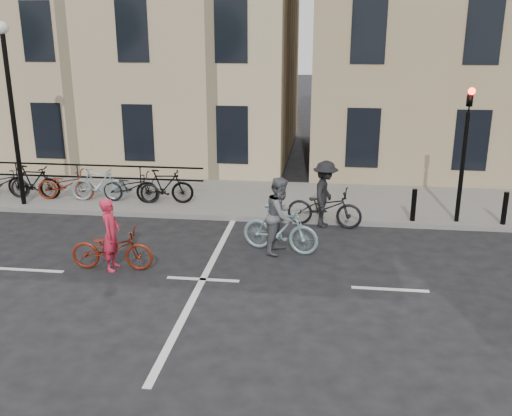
# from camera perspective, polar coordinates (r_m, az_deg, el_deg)

# --- Properties ---
(ground) EXTENTS (120.00, 120.00, 0.00)m
(ground) POSITION_cam_1_polar(r_m,az_deg,el_deg) (12.56, -5.33, -7.13)
(ground) COLOR black
(ground) RESTS_ON ground
(sidewalk) EXTENTS (46.00, 4.00, 0.15)m
(sidewalk) POSITION_cam_1_polar(r_m,az_deg,el_deg) (19.06, -13.27, 1.32)
(sidewalk) COLOR slate
(sidewalk) RESTS_ON ground
(building_east) EXTENTS (14.00, 10.00, 12.00)m
(building_east) POSITION_cam_1_polar(r_m,az_deg,el_deg) (25.00, 23.33, 18.24)
(building_east) COLOR #9E885F
(building_east) RESTS_ON sidewalk
(building_west) EXTENTS (20.00, 10.00, 10.00)m
(building_west) POSITION_cam_1_polar(r_m,az_deg,el_deg) (26.77, -19.22, 16.37)
(building_west) COLOR beige
(building_west) RESTS_ON sidewalk
(traffic_light) EXTENTS (0.18, 0.30, 3.90)m
(traffic_light) POSITION_cam_1_polar(r_m,az_deg,el_deg) (16.13, 20.22, 6.53)
(traffic_light) COLOR black
(traffic_light) RESTS_ON sidewalk
(lamp_post) EXTENTS (0.36, 0.36, 5.28)m
(lamp_post) POSITION_cam_1_polar(r_m,az_deg,el_deg) (18.08, -23.39, 10.57)
(lamp_post) COLOR black
(lamp_post) RESTS_ON sidewalk
(bollard_east) EXTENTS (0.14, 0.14, 0.90)m
(bollard_east) POSITION_cam_1_polar(r_m,az_deg,el_deg) (16.24, 15.49, 0.30)
(bollard_east) COLOR black
(bollard_east) RESTS_ON sidewalk
(bollard_west) EXTENTS (0.14, 0.14, 0.90)m
(bollard_west) POSITION_cam_1_polar(r_m,az_deg,el_deg) (16.77, 23.62, -0.02)
(bollard_west) COLOR black
(bollard_west) RESTS_ON sidewalk
(parked_bikes) EXTENTS (7.25, 1.23, 1.05)m
(parked_bikes) POSITION_cam_1_polar(r_m,az_deg,el_deg) (18.40, -17.09, 2.29)
(parked_bikes) COLOR black
(parked_bikes) RESTS_ON sidewalk
(cyclist_pink) EXTENTS (1.90, 0.75, 1.66)m
(cyclist_pink) POSITION_cam_1_polar(r_m,az_deg,el_deg) (13.23, -14.23, -3.62)
(cyclist_pink) COLOR maroon
(cyclist_pink) RESTS_ON ground
(cyclist_grey) EXTENTS (2.01, 1.07, 1.87)m
(cyclist_grey) POSITION_cam_1_polar(r_m,az_deg,el_deg) (13.77, 2.45, -1.43)
(cyclist_grey) COLOR #7E9EA5
(cyclist_grey) RESTS_ON ground
(cyclist_dark) EXTENTS (2.16, 1.29, 1.84)m
(cyclist_dark) POSITION_cam_1_polar(r_m,az_deg,el_deg) (15.69, 6.88, 0.70)
(cyclist_dark) COLOR black
(cyclist_dark) RESTS_ON ground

